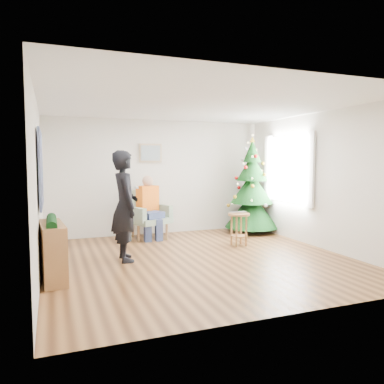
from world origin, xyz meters
name	(u,v)px	position (x,y,z in m)	size (l,w,h in m)	color
floor	(199,259)	(0.00, 0.00, 0.00)	(5.00, 5.00, 0.00)	brown
ceiling	(199,104)	(0.00, 0.00, 2.60)	(5.00, 5.00, 0.00)	white
wall_back	(159,177)	(0.00, 2.50, 1.30)	(5.00, 5.00, 0.00)	silver
wall_front	(287,196)	(0.00, -2.50, 1.30)	(5.00, 5.00, 0.00)	silver
wall_left	(38,187)	(-2.50, 0.00, 1.30)	(5.00, 5.00, 0.00)	silver
wall_right	(320,180)	(2.50, 0.00, 1.30)	(5.00, 5.00, 0.00)	silver
window_panel	(288,169)	(2.47, 1.00, 1.50)	(0.04, 1.30, 1.40)	white
curtains	(287,169)	(2.44, 1.00, 1.50)	(0.05, 1.75, 1.50)	white
christmas_tree	(252,189)	(2.07, 1.85, 1.01)	(1.24, 1.24, 2.24)	#3F2816
stool	(239,229)	(1.12, 0.69, 0.33)	(0.43, 0.43, 0.64)	brown
laptop	(239,213)	(1.12, 0.69, 0.66)	(0.35, 0.23, 0.03)	silver
armchair	(148,220)	(-0.38, 2.04, 0.39)	(1.01, 0.99, 1.04)	gray
seated_person	(149,206)	(-0.36, 1.99, 0.70)	(0.58, 0.74, 1.36)	navy
standing_man	(125,206)	(-1.18, 0.38, 0.92)	(0.67, 0.44, 1.84)	black
game_controller	(137,187)	(-0.99, 0.35, 1.23)	(0.04, 0.13, 0.04)	white
console	(53,252)	(-2.33, -0.29, 0.40)	(0.30, 1.00, 0.80)	brown
garland	(52,222)	(-2.33, -0.29, 0.82)	(0.14, 0.14, 0.90)	black
tapestry	(41,169)	(-2.46, 0.30, 1.55)	(0.03, 1.50, 1.15)	black
framed_picture	(150,153)	(-0.20, 2.46, 1.85)	(0.52, 0.05, 0.42)	tan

